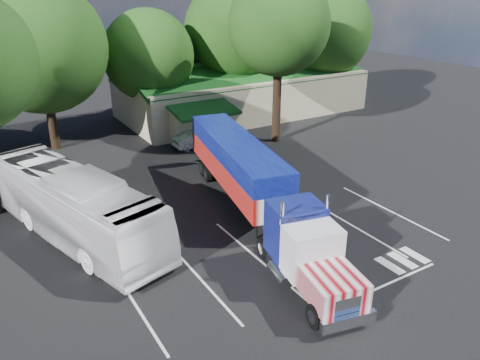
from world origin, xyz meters
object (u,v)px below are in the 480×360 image
semi_truck (251,180)px  bicycle (232,158)px  woman (282,234)px  tour_bus (74,205)px  silver_sedan (197,139)px

semi_truck → bicycle: 8.68m
woman → bicycle: woman is taller
semi_truck → tour_bus: semi_truck is taller
tour_bus → semi_truck: bearing=-33.0°
woman → silver_sedan: woman is taller
semi_truck → silver_sedan: semi_truck is taller
semi_truck → woman: (-0.58, -3.83, -1.45)m
tour_bus → bicycle: bearing=5.9°
woman → bicycle: size_ratio=1.01×
tour_bus → silver_sedan: 15.55m
silver_sedan → bicycle: bearing=-175.9°
silver_sedan → tour_bus: bearing=127.6°
bicycle → tour_bus: 13.52m
semi_truck → tour_bus: 9.62m
semi_truck → silver_sedan: 13.08m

